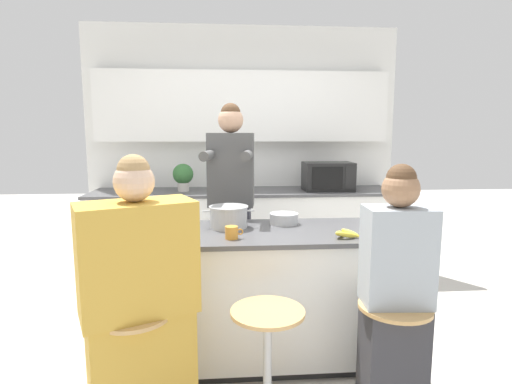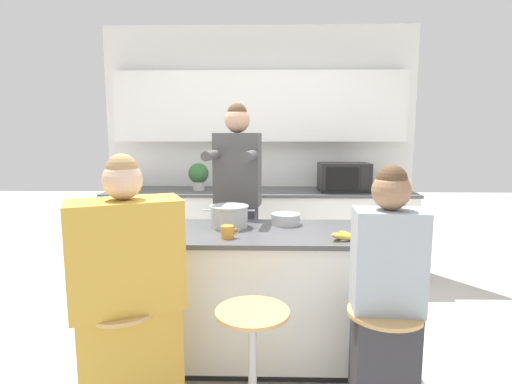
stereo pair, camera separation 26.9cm
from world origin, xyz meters
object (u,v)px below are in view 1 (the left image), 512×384
at_px(cooking_pot, 229,217).
at_px(coffee_cup_near, 232,233).
at_px(person_wrapped_blanket, 140,308).
at_px(bar_stool_center, 267,363).
at_px(banana_bunch, 346,234).
at_px(kitchen_island, 257,294).
at_px(fruit_bowl, 146,235).
at_px(bar_stool_rightmost, 393,357).
at_px(potted_plant, 183,175).
at_px(person_cooking, 231,214).
at_px(bar_stool_leftmost, 136,367).
at_px(person_seated_near, 395,305).
at_px(microwave, 328,176).

height_order(cooking_pot, coffee_cup_near, cooking_pot).
distance_m(person_wrapped_blanket, coffee_cup_near, 0.71).
height_order(bar_stool_center, banana_bunch, banana_bunch).
xyz_separation_m(cooking_pot, banana_bunch, (0.72, -0.34, -0.05)).
bearing_deg(kitchen_island, banana_bunch, -23.24).
bearing_deg(cooking_pot, fruit_bowl, -151.78).
distance_m(kitchen_island, bar_stool_rightmost, 0.96).
height_order(banana_bunch, potted_plant, potted_plant).
bearing_deg(coffee_cup_near, fruit_bowl, 176.85).
height_order(person_cooking, potted_plant, person_cooking).
bearing_deg(banana_bunch, person_cooking, 130.76).
xyz_separation_m(bar_stool_leftmost, person_seated_near, (1.34, 0.01, 0.28)).
distance_m(banana_bunch, potted_plant, 2.17).
distance_m(bar_stool_center, fruit_bowl, 1.03).
relative_size(person_seated_near, cooking_pot, 3.90).
bearing_deg(person_wrapped_blanket, person_seated_near, -23.93).
relative_size(bar_stool_center, coffee_cup_near, 5.74).
relative_size(bar_stool_rightmost, banana_bunch, 3.61).
bearing_deg(person_wrapped_blanket, banana_bunch, -3.90).
bearing_deg(person_wrapped_blanket, fruit_bowl, 71.94).
height_order(cooking_pot, fruit_bowl, cooking_pot).
bearing_deg(cooking_pot, bar_stool_rightmost, -42.56).
height_order(person_wrapped_blanket, fruit_bowl, person_wrapped_blanket).
bearing_deg(potted_plant, kitchen_island, -67.93).
xyz_separation_m(cooking_pot, potted_plant, (-0.46, 1.48, 0.14)).
bearing_deg(microwave, bar_stool_rightmost, -95.35).
height_order(bar_stool_center, cooking_pot, cooking_pot).
bearing_deg(bar_stool_rightmost, cooking_pot, 137.44).
xyz_separation_m(bar_stool_leftmost, person_cooking, (0.51, 1.24, 0.54)).
bearing_deg(bar_stool_center, microwave, 68.47).
xyz_separation_m(bar_stool_leftmost, person_wrapped_blanket, (0.03, 0.01, 0.31)).
bearing_deg(coffee_cup_near, person_seated_near, -28.74).
relative_size(bar_stool_leftmost, person_cooking, 0.37).
height_order(person_seated_near, fruit_bowl, person_seated_near).
relative_size(kitchen_island, potted_plant, 5.83).
bearing_deg(person_cooking, microwave, 49.79).
distance_m(bar_stool_rightmost, coffee_cup_near, 1.12).
bearing_deg(person_wrapped_blanket, kitchen_island, 21.80).
bearing_deg(bar_stool_center, cooking_pot, 103.19).
height_order(person_cooking, person_wrapped_blanket, person_cooking).
xyz_separation_m(person_cooking, coffee_cup_near, (-0.01, -0.77, 0.04)).
bearing_deg(fruit_bowl, cooking_pot, 28.22).
height_order(bar_stool_center, person_cooking, person_cooking).
xyz_separation_m(person_wrapped_blanket, potted_plant, (-0.00, 2.24, 0.44)).
xyz_separation_m(person_seated_near, microwave, (0.20, 2.19, 0.45)).
bearing_deg(banana_bunch, coffee_cup_near, 177.11).
relative_size(bar_stool_rightmost, coffee_cup_near, 5.74).
xyz_separation_m(person_seated_near, cooking_pot, (-0.86, 0.76, 0.33)).
bearing_deg(coffee_cup_near, bar_stool_rightmost, -30.02).
bearing_deg(person_seated_near, microwave, 88.61).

